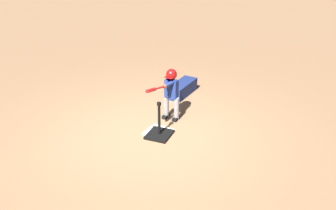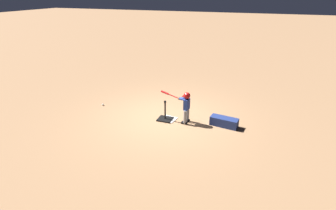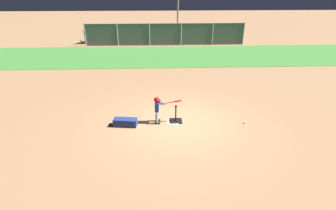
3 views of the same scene
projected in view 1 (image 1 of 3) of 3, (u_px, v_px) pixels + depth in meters
ground_plane at (151, 136)px, 7.03m from camera, size 90.00×90.00×0.00m
home_plate at (158, 132)px, 7.16m from camera, size 0.50×0.50×0.02m
batting_tee at (159, 132)px, 7.03m from camera, size 0.46×0.42×0.66m
batter_child at (170, 89)px, 7.35m from camera, size 0.99×0.33×1.02m
equipment_bag at (182, 88)px, 8.63m from camera, size 0.88×0.43×0.28m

